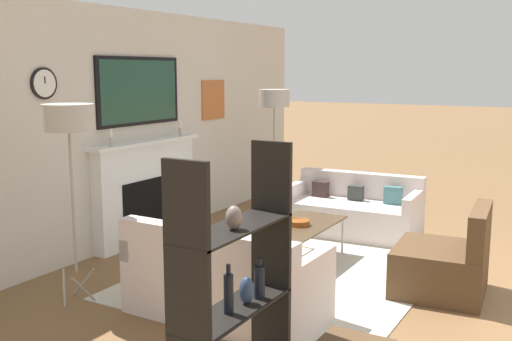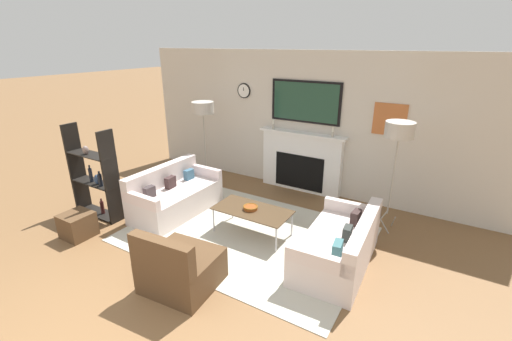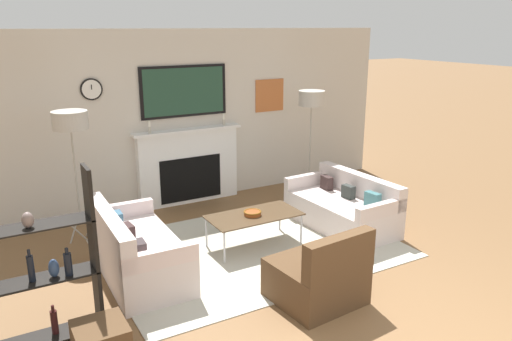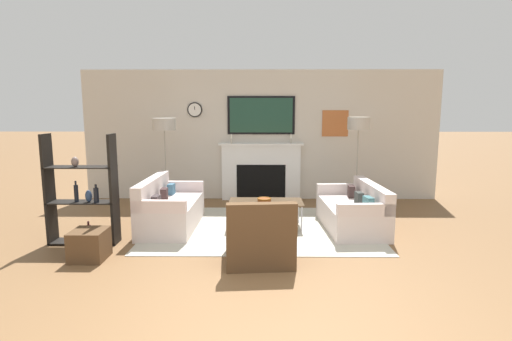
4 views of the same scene
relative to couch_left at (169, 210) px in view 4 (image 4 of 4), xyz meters
The scene contains 12 objects.
ground_plane 3.24m from the couch_left, 62.65° to the right, with size 60.00×60.00×0.00m, color brown.
fireplace_wall 2.76m from the couch_left, 55.13° to the left, with size 7.42×0.28×2.70m.
area_rug 1.51m from the couch_left, ahead, with size 3.58×2.57×0.01m.
couch_left is the anchor object (origin of this frame).
couch_right 2.96m from the couch_left, ahead, with size 0.89×1.64×0.73m.
armchair 2.05m from the couch_left, 44.89° to the right, with size 0.89×0.85×0.82m.
coffee_table 1.56m from the couch_left, ahead, with size 1.19×0.60×0.42m.
decorative_bowl 1.54m from the couch_left, ahead, with size 0.23×0.23×0.06m.
floor_lamp_left 1.87m from the couch_left, 104.92° to the left, with size 0.43×0.43×1.74m.
floor_lamp_right 3.79m from the couch_left, 21.52° to the left, with size 0.42×0.42×1.76m.
shelf_unit 1.36m from the couch_left, 143.89° to the right, with size 0.96×0.28×1.57m.
ottoman 1.56m from the couch_left, 117.46° to the right, with size 0.42×0.42×0.38m.
Camera 4 is at (-0.02, -3.37, 1.91)m, focal length 28.00 mm.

